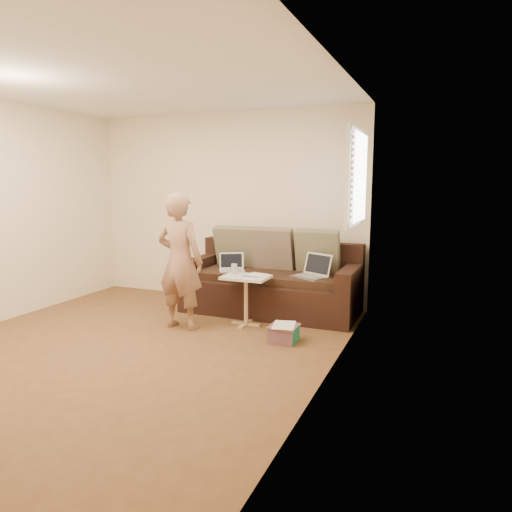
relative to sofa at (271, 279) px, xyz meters
name	(u,v)px	position (x,y,z in m)	size (l,w,h in m)	color
floor	(130,348)	(-0.85, -1.77, -0.42)	(4.50, 4.50, 0.00)	brown
ceiling	(119,78)	(-0.85, -1.77, 2.18)	(4.50, 4.50, 0.00)	white
wall_back	(226,207)	(-0.85, 0.48, 0.87)	(4.00, 4.00, 0.00)	beige
wall_right	(328,226)	(1.15, -1.77, 0.87)	(4.50, 4.50, 0.00)	beige
window_blinds	(357,178)	(1.10, -0.27, 1.28)	(0.12, 0.88, 1.08)	white
sofa	(271,279)	(0.00, 0.00, 0.00)	(2.20, 0.95, 0.85)	black
pillow_left	(235,246)	(-0.60, 0.23, 0.37)	(0.55, 0.14, 0.55)	#66654B
pillow_mid	(273,249)	(-0.05, 0.20, 0.37)	(0.55, 0.14, 0.55)	brown
pillow_right	(317,251)	(0.55, 0.20, 0.37)	(0.55, 0.14, 0.55)	#66654B
laptop_silver	(309,278)	(0.54, -0.14, 0.10)	(0.40, 0.29, 0.27)	#B7BABC
laptop_white	(232,271)	(-0.49, -0.12, 0.10)	(0.31, 0.23, 0.23)	white
person	(180,261)	(-0.72, -1.00, 0.35)	(0.56, 0.38, 1.55)	#9E6A56
side_table	(246,300)	(-0.08, -0.62, -0.13)	(0.53, 0.37, 0.58)	silver
drinking_glass	(234,269)	(-0.25, -0.57, 0.22)	(0.07, 0.07, 0.12)	silver
scissors	(250,276)	(-0.01, -0.67, 0.17)	(0.18, 0.10, 0.02)	silver
paper_on_table	(254,275)	(0.00, -0.56, 0.16)	(0.21, 0.30, 0.00)	white
striped_box	(284,333)	(0.53, -1.02, -0.33)	(0.29, 0.29, 0.18)	#C01C4F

